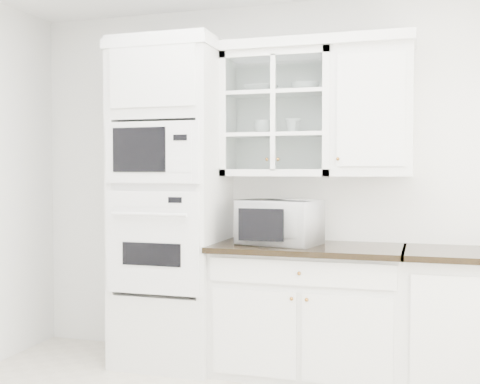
% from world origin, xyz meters
% --- Properties ---
extents(room_shell, '(4.00, 3.50, 2.70)m').
position_xyz_m(room_shell, '(0.00, 0.43, 1.78)').
color(room_shell, white).
rests_on(room_shell, ground).
extents(oven_column, '(0.76, 0.68, 2.40)m').
position_xyz_m(oven_column, '(-0.75, 1.42, 1.20)').
color(oven_column, white).
rests_on(oven_column, ground).
extents(base_cabinet_run, '(1.32, 0.67, 0.92)m').
position_xyz_m(base_cabinet_run, '(0.28, 1.45, 0.46)').
color(base_cabinet_run, white).
rests_on(base_cabinet_run, ground).
extents(extra_base_cabinet, '(0.72, 0.67, 0.92)m').
position_xyz_m(extra_base_cabinet, '(1.28, 1.45, 0.46)').
color(extra_base_cabinet, white).
rests_on(extra_base_cabinet, ground).
extents(upper_cabinet_glass, '(0.80, 0.33, 0.90)m').
position_xyz_m(upper_cabinet_glass, '(0.03, 1.58, 1.85)').
color(upper_cabinet_glass, white).
rests_on(upper_cabinet_glass, room_shell).
extents(upper_cabinet_solid, '(0.55, 0.33, 0.90)m').
position_xyz_m(upper_cabinet_solid, '(0.71, 1.58, 1.85)').
color(upper_cabinet_solid, white).
rests_on(upper_cabinet_solid, room_shell).
extents(crown_molding, '(2.14, 0.38, 0.07)m').
position_xyz_m(crown_molding, '(-0.07, 1.56, 2.33)').
color(crown_molding, white).
rests_on(crown_molding, room_shell).
extents(countertop_microwave, '(0.62, 0.55, 0.31)m').
position_xyz_m(countertop_microwave, '(0.08, 1.44, 1.08)').
color(countertop_microwave, white).
rests_on(countertop_microwave, base_cabinet_run).
extents(bowl_a, '(0.26, 0.26, 0.06)m').
position_xyz_m(bowl_a, '(-0.10, 1.59, 2.04)').
color(bowl_a, white).
rests_on(bowl_a, upper_cabinet_glass).
extents(bowl_b, '(0.20, 0.20, 0.06)m').
position_xyz_m(bowl_b, '(0.23, 1.60, 2.04)').
color(bowl_b, white).
rests_on(bowl_b, upper_cabinet_glass).
extents(cup_a, '(0.15, 0.15, 0.10)m').
position_xyz_m(cup_a, '(-0.09, 1.58, 1.76)').
color(cup_a, white).
rests_on(cup_a, upper_cabinet_glass).
extents(cup_b, '(0.13, 0.13, 0.10)m').
position_xyz_m(cup_b, '(0.14, 1.57, 1.76)').
color(cup_b, white).
rests_on(cup_b, upper_cabinet_glass).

